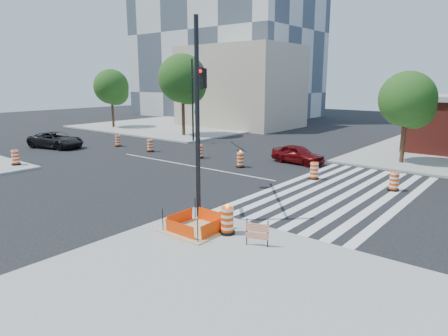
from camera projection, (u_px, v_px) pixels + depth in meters
The scene contains 22 objects.
ground at pixel (189, 165), 27.76m from camera, with size 120.00×120.00×0.00m, color black.
sidewalk_nw at pixel (185, 125), 52.47m from camera, with size 22.00×22.00×0.15m, color gray.
crosswalk_east at pixel (340, 192), 21.03m from camera, with size 6.75×13.50×0.01m.
lane_centerline at pixel (189, 165), 27.76m from camera, with size 14.00×0.12×0.01m, color silver.
excavation_pit at pixel (196, 228), 15.35m from camera, with size 2.20×2.20×0.90m.
beige_midrise at pixel (240, 87), 50.77m from camera, with size 14.00×10.00×10.00m, color tan.
red_coupe at pixel (298, 154), 28.36m from camera, with size 1.56×3.87×1.32m, color #550709.
dark_suv at pixel (56, 140), 34.90m from camera, with size 2.33×5.05×1.40m, color black.
signal_pole_se at pixel (199, 100), 17.36m from camera, with size 3.97×4.80×8.06m.
signal_pole_nw at pixel (195, 93), 35.77m from camera, with size 4.58×3.68×7.60m.
pit_drum at pixel (227, 221), 14.88m from camera, with size 0.59×0.59×1.16m.
sw_corner_drum at pixel (16, 158), 27.12m from camera, with size 0.60×0.60×1.03m.
barricade at pixel (257, 231), 13.75m from camera, with size 0.78×0.35×0.97m.
tree_north_a at pixel (112, 89), 48.61m from camera, with size 4.22×4.22×7.18m.
tree_north_b at pixel (183, 81), 41.14m from camera, with size 5.01×5.01×8.51m.
tree_north_c at pixel (408, 102), 27.23m from camera, with size 3.79×3.79×6.44m.
median_drum_0 at pixel (118, 141), 35.72m from camera, with size 0.60×0.60×1.02m.
median_drum_1 at pixel (150, 146), 33.04m from camera, with size 0.60×0.60×1.02m.
median_drum_2 at pixel (200, 152), 30.30m from camera, with size 0.60×0.60×1.02m.
median_drum_3 at pixel (240, 160), 27.10m from camera, with size 0.60×0.60×1.18m.
median_drum_4 at pixel (314, 171), 23.76m from camera, with size 0.60×0.60×1.02m.
median_drum_5 at pixel (394, 182), 21.28m from camera, with size 0.60×0.60×1.02m.
Camera 1 is at (18.94, -19.61, 5.76)m, focal length 32.00 mm.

